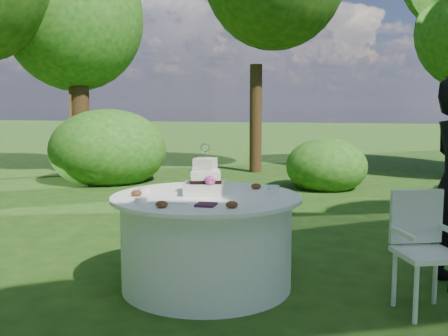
{
  "coord_description": "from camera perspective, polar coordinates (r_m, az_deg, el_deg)",
  "views": [
    {
      "loc": [
        1.17,
        -4.07,
        1.51
      ],
      "look_at": [
        0.15,
        0.0,
        1.0
      ],
      "focal_mm": 42.0,
      "sensor_mm": 36.0,
      "label": 1
    }
  ],
  "objects": [
    {
      "name": "table",
      "position": [
        4.38,
        -1.92,
        -7.91
      ],
      "size": [
        1.56,
        1.56,
        0.77
      ],
      "color": "silver",
      "rests_on": "ground"
    },
    {
      "name": "napkins",
      "position": [
        3.85,
        -1.98,
        -4.01
      ],
      "size": [
        0.14,
        0.14,
        0.02
      ],
      "primitive_type": "cube",
      "color": "#421C31",
      "rests_on": "table"
    },
    {
      "name": "petal_cups",
      "position": [
        4.11,
        -2.87,
        -3.1
      ],
      "size": [
        0.97,
        1.08,
        0.05
      ],
      "color": "#562D16",
      "rests_on": "table"
    },
    {
      "name": "cake",
      "position": [
        4.32,
        -2.04,
        -1.41
      ],
      "size": [
        0.34,
        0.34,
        0.43
      ],
      "color": "silver",
      "rests_on": "table"
    },
    {
      "name": "ground",
      "position": [
        4.5,
        -1.9,
        -12.7
      ],
      "size": [
        80.0,
        80.0,
        0.0
      ],
      "primitive_type": "plane",
      "color": "#1E3B10",
      "rests_on": "ground"
    },
    {
      "name": "chair",
      "position": [
        4.12,
        20.81,
        -7.48
      ],
      "size": [
        0.52,
        0.52,
        0.88
      ],
      "color": "white",
      "rests_on": "ground"
    },
    {
      "name": "feather_plume",
      "position": [
        4.01,
        -7.2,
        -3.67
      ],
      "size": [
        0.48,
        0.07,
        0.01
      ],
      "primitive_type": "ellipsoid",
      "color": "white",
      "rests_on": "table"
    },
    {
      "name": "votives",
      "position": [
        4.42,
        -2.07,
        -2.45
      ],
      "size": [
        1.18,
        1.02,
        0.04
      ],
      "color": "white",
      "rests_on": "table"
    }
  ]
}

